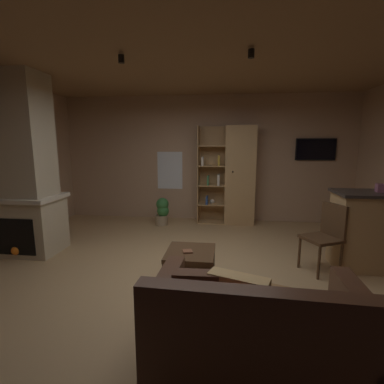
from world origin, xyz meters
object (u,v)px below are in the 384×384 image
(bookshelf_cabinet, at_px, (236,176))
(leather_couch, at_px, (254,334))
(wall_mounted_tv, at_px, (316,149))
(stone_fireplace, at_px, (24,175))
(tissue_box, at_px, (381,188))
(dining_chair, at_px, (326,233))
(coffee_table, at_px, (190,258))
(table_book_0, at_px, (188,251))
(potted_floor_plant, at_px, (162,211))

(bookshelf_cabinet, height_order, leather_couch, bookshelf_cabinet)
(wall_mounted_tv, bearing_deg, stone_fireplace, -155.37)
(bookshelf_cabinet, bearing_deg, leather_couch, -89.70)
(tissue_box, xyz_separation_m, leather_couch, (-1.82, -2.03, -0.81))
(dining_chair, bearing_deg, coffee_table, -163.09)
(bookshelf_cabinet, relative_size, table_book_0, 18.54)
(tissue_box, height_order, coffee_table, tissue_box)
(bookshelf_cabinet, height_order, dining_chair, bookshelf_cabinet)
(coffee_table, xyz_separation_m, dining_chair, (1.76, 0.53, 0.21))
(leather_couch, height_order, dining_chair, dining_chair)
(leather_couch, bearing_deg, table_book_0, 117.89)
(leather_couch, relative_size, coffee_table, 2.60)
(dining_chair, height_order, potted_floor_plant, dining_chair)
(tissue_box, relative_size, dining_chair, 0.13)
(tissue_box, xyz_separation_m, wall_mounted_tv, (-0.20, 2.22, 0.46))
(leather_couch, distance_m, wall_mounted_tv, 4.73)
(tissue_box, height_order, leather_couch, tissue_box)
(coffee_table, height_order, potted_floor_plant, potted_floor_plant)
(stone_fireplace, relative_size, tissue_box, 22.75)
(dining_chair, bearing_deg, tissue_box, 13.99)
(potted_floor_plant, xyz_separation_m, wall_mounted_tv, (3.16, 0.55, 1.29))
(stone_fireplace, height_order, dining_chair, stone_fireplace)
(tissue_box, bearing_deg, leather_couch, -131.95)
(leather_couch, relative_size, wall_mounted_tv, 2.00)
(tissue_box, bearing_deg, dining_chair, -166.01)
(leather_couch, xyz_separation_m, potted_floor_plant, (-1.54, 3.70, -0.01))
(dining_chair, xyz_separation_m, potted_floor_plant, (-2.66, 1.85, -0.23))
(stone_fireplace, relative_size, coffee_table, 4.42)
(table_book_0, height_order, wall_mounted_tv, wall_mounted_tv)
(table_book_0, relative_size, dining_chair, 0.12)
(tissue_box, relative_size, wall_mounted_tv, 0.15)
(tissue_box, distance_m, leather_couch, 2.85)
(coffee_table, relative_size, wall_mounted_tv, 0.77)
(stone_fireplace, relative_size, wall_mounted_tv, 3.40)
(tissue_box, xyz_separation_m, table_book_0, (-2.50, -0.76, -0.71))
(table_book_0, bearing_deg, stone_fireplace, 164.60)
(table_book_0, bearing_deg, dining_chair, 17.95)
(tissue_box, xyz_separation_m, coffee_table, (-2.47, -0.71, -0.80))
(dining_chair, bearing_deg, bookshelf_cabinet, 117.39)
(stone_fireplace, bearing_deg, tissue_box, 0.36)
(bookshelf_cabinet, bearing_deg, potted_floor_plant, -167.39)
(tissue_box, height_order, table_book_0, tissue_box)
(bookshelf_cabinet, relative_size, coffee_table, 3.34)
(dining_chair, xyz_separation_m, wall_mounted_tv, (0.51, 2.40, 1.06))
(dining_chair, relative_size, wall_mounted_tv, 1.15)
(tissue_box, bearing_deg, wall_mounted_tv, 95.27)
(coffee_table, xyz_separation_m, table_book_0, (-0.03, -0.04, 0.10))
(table_book_0, bearing_deg, tissue_box, 16.84)
(stone_fireplace, xyz_separation_m, dining_chair, (4.41, -0.14, -0.70))
(stone_fireplace, relative_size, table_book_0, 24.48)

